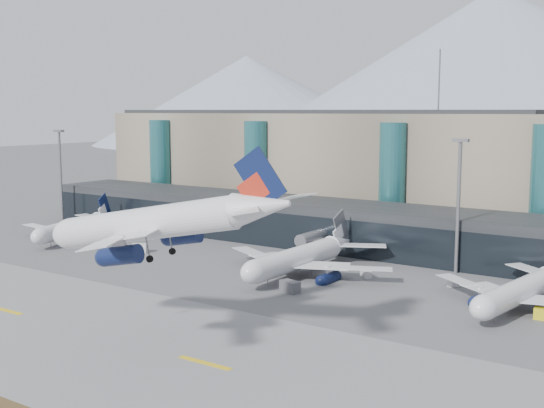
% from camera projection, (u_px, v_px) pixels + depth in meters
% --- Properties ---
extents(ground, '(900.00, 900.00, 0.00)m').
position_uv_depth(ground, '(167.00, 308.00, 107.07)').
color(ground, '#515154').
rests_on(ground, ground).
extents(runway_strip, '(400.00, 40.00, 0.04)m').
position_uv_depth(runway_strip, '(93.00, 334.00, 94.73)').
color(runway_strip, slate).
rests_on(runway_strip, ground).
extents(runway_markings, '(128.00, 1.00, 0.02)m').
position_uv_depth(runway_markings, '(93.00, 333.00, 94.72)').
color(runway_markings, gold).
rests_on(runway_markings, ground).
extents(concourse, '(170.00, 27.00, 10.00)m').
position_uv_depth(concourse, '(341.00, 226.00, 153.91)').
color(concourse, black).
rests_on(concourse, ground).
extents(terminal_main, '(130.00, 30.00, 31.00)m').
position_uv_depth(terminal_main, '(317.00, 165.00, 192.82)').
color(terminal_main, gray).
rests_on(terminal_main, ground).
extents(teal_towers, '(116.40, 19.40, 46.00)m').
position_uv_depth(teal_towers, '(320.00, 177.00, 174.33)').
color(teal_towers, '#26656A').
rests_on(teal_towers, ground).
extents(lightmast_left, '(3.00, 1.20, 25.60)m').
position_uv_depth(lightmast_left, '(61.00, 171.00, 186.26)').
color(lightmast_left, slate).
rests_on(lightmast_left, ground).
extents(lightmast_mid, '(3.00, 1.20, 25.60)m').
position_uv_depth(lightmast_mid, '(459.00, 198.00, 128.06)').
color(lightmast_mid, slate).
rests_on(lightmast_mid, ground).
extents(hero_jet, '(37.72, 37.46, 12.21)m').
position_uv_depth(hero_jet, '(172.00, 213.00, 86.70)').
color(hero_jet, silver).
rests_on(hero_jet, ground).
extents(jet_parked_left, '(32.51, 34.00, 10.91)m').
position_uv_depth(jet_parked_left, '(79.00, 221.00, 165.22)').
color(jet_parked_left, silver).
rests_on(jet_parked_left, ground).
extents(jet_parked_mid, '(37.59, 36.46, 12.10)m').
position_uv_depth(jet_parked_mid, '(307.00, 249.00, 129.85)').
color(jet_parked_mid, silver).
rests_on(jet_parked_mid, ground).
extents(jet_parked_right, '(33.04, 33.35, 10.78)m').
position_uv_depth(jet_parked_right, '(528.00, 281.00, 107.33)').
color(jet_parked_right, silver).
rests_on(jet_parked_right, ground).
extents(veh_a, '(3.91, 3.24, 1.92)m').
position_uv_depth(veh_a, '(140.00, 248.00, 148.82)').
color(veh_a, '#BDBDBD').
rests_on(veh_a, ground).
extents(veh_c, '(3.97, 2.84, 1.99)m').
position_uv_depth(veh_c, '(290.00, 287.00, 116.23)').
color(veh_c, '#4A4A4F').
rests_on(veh_c, ground).
extents(veh_d, '(2.26, 2.73, 1.37)m').
position_uv_depth(veh_d, '(454.00, 283.00, 120.14)').
color(veh_d, '#BDBDBD').
rests_on(veh_d, ground).
extents(veh_f, '(3.61, 4.28, 2.11)m').
position_uv_depth(veh_f, '(101.00, 232.00, 168.15)').
color(veh_f, '#4A4A4F').
rests_on(veh_f, ground).
extents(veh_g, '(2.72, 2.61, 1.39)m').
position_uv_depth(veh_g, '(366.00, 274.00, 126.50)').
color(veh_g, '#BDBDBD').
rests_on(veh_g, ground).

